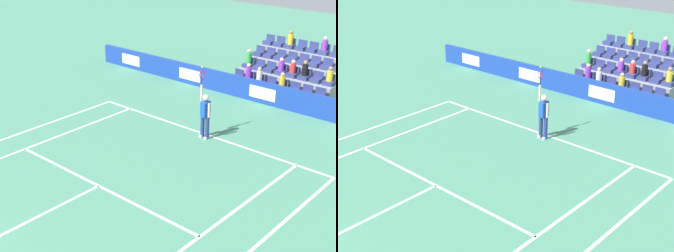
{
  "view_description": "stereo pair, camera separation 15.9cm",
  "coord_description": "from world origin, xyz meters",
  "views": [
    {
      "loc": [
        -10.71,
        2.44,
        8.02
      ],
      "look_at": [
        -0.15,
        -9.62,
        1.1
      ],
      "focal_mm": 52.41,
      "sensor_mm": 36.0,
      "label": 1
    },
    {
      "loc": [
        -10.83,
        2.33,
        8.02
      ],
      "look_at": [
        -0.15,
        -9.62,
        1.1
      ],
      "focal_mm": 52.41,
      "sensor_mm": 36.0,
      "label": 2
    }
  ],
  "objects": [
    {
      "name": "line_centre_service",
      "position": [
        0.0,
        -3.2,
        0.0
      ],
      "size": [
        0.1,
        6.4,
        0.01
      ],
      "primitive_type": "cube",
      "color": "white",
      "rests_on": "ground"
    },
    {
      "name": "line_service",
      "position": [
        0.0,
        -6.4,
        0.0
      ],
      "size": [
        8.23,
        0.1,
        0.01
      ],
      "primitive_type": "cube",
      "color": "white",
      "rests_on": "ground"
    },
    {
      "name": "line_singles_sideline_left",
      "position": [
        4.12,
        -5.95,
        0.0
      ],
      "size": [
        0.1,
        11.89,
        0.01
      ],
      "primitive_type": "cube",
      "color": "white",
      "rests_on": "ground"
    },
    {
      "name": "line_singles_sideline_right",
      "position": [
        -4.12,
        -5.95,
        0.0
      ],
      "size": [
        0.1,
        11.89,
        0.01
      ],
      "primitive_type": "cube",
      "color": "white",
      "rests_on": "ground"
    },
    {
      "name": "stadium_stand",
      "position": [
        -0.0,
        -19.38,
        0.69
      ],
      "size": [
        4.96,
        3.8,
        2.61
      ],
      "color": "gray",
      "rests_on": "ground"
    },
    {
      "name": "line_centre_mark",
      "position": [
        0.0,
        -11.79,
        0.0
      ],
      "size": [
        0.1,
        0.2,
        0.01
      ],
      "primitive_type": "cube",
      "color": "white",
      "rests_on": "ground"
    },
    {
      "name": "line_baseline",
      "position": [
        0.0,
        -11.89,
        0.0
      ],
      "size": [
        10.97,
        0.1,
        0.01
      ],
      "primitive_type": "cube",
      "color": "white",
      "rests_on": "ground"
    },
    {
      "name": "tennis_player",
      "position": [
        -0.29,
        -11.62,
        0.99
      ],
      "size": [
        0.53,
        0.37,
        2.85
      ],
      "color": "navy",
      "rests_on": "ground"
    },
    {
      "name": "sponsor_barrier",
      "position": [
        0.0,
        -16.45,
        0.51
      ],
      "size": [
        21.32,
        0.22,
        1.02
      ],
      "color": "#193899",
      "rests_on": "ground"
    }
  ]
}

